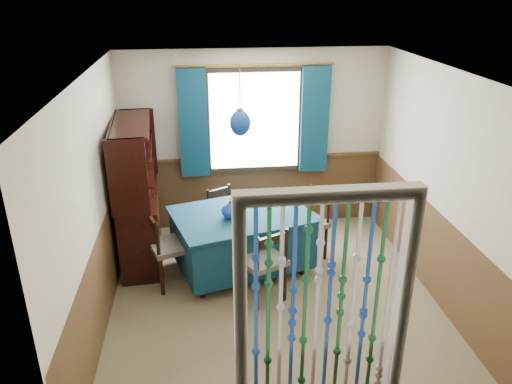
{
  "coord_description": "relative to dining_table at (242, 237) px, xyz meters",
  "views": [
    {
      "loc": [
        -0.75,
        -4.56,
        3.31
      ],
      "look_at": [
        -0.15,
        0.52,
        1.12
      ],
      "focal_mm": 35.0,
      "sensor_mm": 36.0,
      "label": 1
    }
  ],
  "objects": [
    {
      "name": "floor",
      "position": [
        0.29,
        -0.75,
        -0.44
      ],
      "size": [
        4.0,
        4.0,
        0.0
      ],
      "primitive_type": "plane",
      "color": "brown",
      "rests_on": "ground"
    },
    {
      "name": "ceiling",
      "position": [
        0.29,
        -0.75,
        2.06
      ],
      "size": [
        4.0,
        4.0,
        0.0
      ],
      "primitive_type": "plane",
      "rotation": [
        3.14,
        0.0,
        0.0
      ],
      "color": "silver",
      "rests_on": "ground"
    },
    {
      "name": "wall_back",
      "position": [
        0.29,
        1.25,
        0.81
      ],
      "size": [
        3.6,
        0.0,
        3.6
      ],
      "primitive_type": "plane",
      "rotation": [
        1.57,
        0.0,
        0.0
      ],
      "color": "#B9AF97",
      "rests_on": "ground"
    },
    {
      "name": "wall_front",
      "position": [
        0.29,
        -2.75,
        0.81
      ],
      "size": [
        3.6,
        0.0,
        3.6
      ],
      "primitive_type": "plane",
      "rotation": [
        -1.57,
        0.0,
        0.0
      ],
      "color": "#B9AF97",
      "rests_on": "ground"
    },
    {
      "name": "wall_left",
      "position": [
        -1.51,
        -0.75,
        0.81
      ],
      "size": [
        0.0,
        4.0,
        4.0
      ],
      "primitive_type": "plane",
      "rotation": [
        1.57,
        0.0,
        1.57
      ],
      "color": "#B9AF97",
      "rests_on": "ground"
    },
    {
      "name": "wall_right",
      "position": [
        2.09,
        -0.75,
        0.81
      ],
      "size": [
        0.0,
        4.0,
        4.0
      ],
      "primitive_type": "plane",
      "rotation": [
        1.57,
        0.0,
        -1.57
      ],
      "color": "#B9AF97",
      "rests_on": "ground"
    },
    {
      "name": "wainscot_back",
      "position": [
        0.29,
        1.24,
        0.06
      ],
      "size": [
        3.6,
        0.0,
        3.6
      ],
      "primitive_type": "plane",
      "rotation": [
        1.57,
        0.0,
        0.0
      ],
      "color": "#48311B",
      "rests_on": "ground"
    },
    {
      "name": "wainscot_left",
      "position": [
        -1.49,
        -0.75,
        0.06
      ],
      "size": [
        0.0,
        4.0,
        4.0
      ],
      "primitive_type": "plane",
      "rotation": [
        1.57,
        0.0,
        1.57
      ],
      "color": "#48311B",
      "rests_on": "ground"
    },
    {
      "name": "wainscot_right",
      "position": [
        2.08,
        -0.75,
        0.06
      ],
      "size": [
        0.0,
        4.0,
        4.0
      ],
      "primitive_type": "plane",
      "rotation": [
        1.57,
        0.0,
        -1.57
      ],
      "color": "#48311B",
      "rests_on": "ground"
    },
    {
      "name": "window",
      "position": [
        0.29,
        1.2,
        1.11
      ],
      "size": [
        1.32,
        0.12,
        1.42
      ],
      "primitive_type": "cube",
      "color": "black",
      "rests_on": "wall_back"
    },
    {
      "name": "doorway",
      "position": [
        0.29,
        -2.69,
        0.61
      ],
      "size": [
        1.16,
        0.12,
        2.18
      ],
      "primitive_type": null,
      "color": "silver",
      "rests_on": "ground"
    },
    {
      "name": "dining_table",
      "position": [
        0.0,
        0.0,
        0.0
      ],
      "size": [
        1.82,
        1.48,
        0.76
      ],
      "rotation": [
        0.0,
        0.0,
        0.28
      ],
      "color": "#0E344D",
      "rests_on": "floor"
    },
    {
      "name": "chair_near",
      "position": [
        0.18,
        -0.66,
        0.04
      ],
      "size": [
        0.58,
        0.57,
        0.9
      ],
      "rotation": [
        0.0,
        0.0,
        0.44
      ],
      "color": "black",
      "rests_on": "floor"
    },
    {
      "name": "chair_far",
      "position": [
        -0.17,
        0.62,
        -0.01
      ],
      "size": [
        0.53,
        0.53,
        0.81
      ],
      "rotation": [
        0.0,
        0.0,
        3.65
      ],
      "color": "black",
      "rests_on": "floor"
    },
    {
      "name": "chair_left",
      "position": [
        -0.87,
        -0.22,
        0.05
      ],
      "size": [
        0.56,
        0.57,
        0.92
      ],
      "rotation": [
        0.0,
        0.0,
        -1.23
      ],
      "color": "black",
      "rests_on": "floor"
    },
    {
      "name": "chair_right",
      "position": [
        0.88,
        0.22,
        0.04
      ],
      "size": [
        0.57,
        0.58,
        0.9
      ],
      "rotation": [
        0.0,
        0.0,
        1.97
      ],
      "color": "black",
      "rests_on": "floor"
    },
    {
      "name": "sideboard",
      "position": [
        -1.25,
        0.45,
        0.18
      ],
      "size": [
        0.57,
        1.39,
        1.78
      ],
      "rotation": [
        0.0,
        0.0,
        0.07
      ],
      "color": "black",
      "rests_on": "floor"
    },
    {
      "name": "pendant_lamp",
      "position": [
        0.0,
        -0.0,
        1.42
      ],
      "size": [
        0.23,
        0.23,
        0.79
      ],
      "color": "olive",
      "rests_on": "ceiling"
    },
    {
      "name": "vase_table",
      "position": [
        -0.13,
        -0.1,
        0.42
      ],
      "size": [
        0.24,
        0.24,
        0.2
      ],
      "primitive_type": "imported",
      "rotation": [
        0.0,
        0.0,
        -0.27
      ],
      "color": "navy",
      "rests_on": "dining_table"
    },
    {
      "name": "bowl_shelf",
      "position": [
        -1.19,
        0.24,
        0.81
      ],
      "size": [
        0.27,
        0.27,
        0.05
      ],
      "primitive_type": "imported",
      "rotation": [
        0.0,
        0.0,
        -0.26
      ],
      "color": "beige",
      "rests_on": "sideboard"
    },
    {
      "name": "vase_sideboard",
      "position": [
        -1.19,
        0.69,
        0.54
      ],
      "size": [
        0.17,
        0.17,
        0.17
      ],
      "primitive_type": "imported",
      "rotation": [
        0.0,
        0.0,
        0.05
      ],
      "color": "beige",
      "rests_on": "sideboard"
    }
  ]
}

